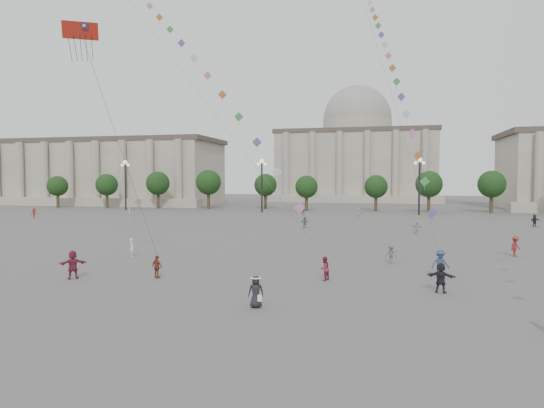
# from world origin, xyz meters

# --- Properties ---
(ground) EXTENTS (360.00, 360.00, 0.00)m
(ground) POSITION_xyz_m (0.00, 0.00, 0.00)
(ground) COLOR #595754
(ground) RESTS_ON ground
(hall_west) EXTENTS (84.00, 26.22, 17.20)m
(hall_west) POSITION_xyz_m (-75.00, 93.89, 8.43)
(hall_west) COLOR #A19887
(hall_west) RESTS_ON ground
(hall_central) EXTENTS (48.30, 34.30, 35.50)m
(hall_central) POSITION_xyz_m (0.00, 129.22, 14.23)
(hall_central) COLOR #A19887
(hall_central) RESTS_ON ground
(tree_row) EXTENTS (137.12, 5.12, 8.00)m
(tree_row) POSITION_xyz_m (0.00, 78.00, 5.39)
(tree_row) COLOR #39281C
(tree_row) RESTS_ON ground
(lamp_post_far_west) EXTENTS (2.00, 0.90, 10.65)m
(lamp_post_far_west) POSITION_xyz_m (-45.00, 70.00, 7.35)
(lamp_post_far_west) COLOR #262628
(lamp_post_far_west) RESTS_ON ground
(lamp_post_mid_west) EXTENTS (2.00, 0.90, 10.65)m
(lamp_post_mid_west) POSITION_xyz_m (-15.00, 70.00, 7.35)
(lamp_post_mid_west) COLOR #262628
(lamp_post_mid_west) RESTS_ON ground
(lamp_post_mid_east) EXTENTS (2.00, 0.90, 10.65)m
(lamp_post_mid_east) POSITION_xyz_m (15.00, 70.00, 7.35)
(lamp_post_mid_east) COLOR #262628
(lamp_post_mid_east) RESTS_ON ground
(person_crowd_0) EXTENTS (0.93, 0.42, 1.56)m
(person_crowd_0) POSITION_xyz_m (-5.89, 65.64, 0.78)
(person_crowd_0) COLOR #365A7B
(person_crowd_0) RESTS_ON ground
(person_crowd_2) EXTENTS (1.13, 1.35, 1.81)m
(person_crowd_2) POSITION_xyz_m (-48.34, 46.42, 0.91)
(person_crowd_2) COLOR maroon
(person_crowd_2) RESTS_ON ground
(person_crowd_3) EXTENTS (1.74, 0.91, 1.79)m
(person_crowd_3) POSITION_xyz_m (12.28, 6.61, 0.90)
(person_crowd_3) COLOR #222228
(person_crowd_3) RESTS_ON ground
(person_crowd_4) EXTENTS (1.60, 1.18, 1.68)m
(person_crowd_4) POSITION_xyz_m (4.60, 59.69, 0.84)
(person_crowd_4) COLOR silver
(person_crowd_4) RESTS_ON ground
(person_crowd_6) EXTENTS (1.11, 0.89, 1.51)m
(person_crowd_6) POSITION_xyz_m (9.52, 16.08, 0.75)
(person_crowd_6) COLOR #58585C
(person_crowd_6) RESTS_ON ground
(person_crowd_7) EXTENTS (1.40, 1.21, 1.53)m
(person_crowd_7) POSITION_xyz_m (12.79, 38.26, 0.76)
(person_crowd_7) COLOR beige
(person_crowd_7) RESTS_ON ground
(person_crowd_8) EXTENTS (1.28, 1.26, 1.77)m
(person_crowd_8) POSITION_xyz_m (19.99, 22.07, 0.88)
(person_crowd_8) COLOR maroon
(person_crowd_8) RESTS_ON ground
(person_crowd_9) EXTENTS (1.60, 1.26, 1.69)m
(person_crowd_9) POSITION_xyz_m (29.42, 51.18, 0.85)
(person_crowd_9) COLOR black
(person_crowd_9) RESTS_ON ground
(person_crowd_10) EXTENTS (0.42, 0.61, 1.60)m
(person_crowd_10) POSITION_xyz_m (-33.42, 51.30, 0.80)
(person_crowd_10) COLOR silver
(person_crowd_10) RESTS_ON ground
(person_crowd_12) EXTENTS (1.45, 0.88, 1.49)m
(person_crowd_12) POSITION_xyz_m (-1.76, 42.44, 0.74)
(person_crowd_12) COLOR slate
(person_crowd_12) RESTS_ON ground
(person_crowd_13) EXTENTS (0.68, 0.68, 1.59)m
(person_crowd_13) POSITION_xyz_m (-12.17, 14.36, 0.80)
(person_crowd_13) COLOR silver
(person_crowd_13) RESTS_ON ground
(tourist_0) EXTENTS (0.98, 0.70, 1.55)m
(tourist_0) POSITION_xyz_m (-5.91, 6.59, 0.77)
(tourist_0) COLOR brown
(tourist_0) RESTS_ON ground
(tourist_2) EXTENTS (1.77, 1.51, 1.92)m
(tourist_2) POSITION_xyz_m (-11.31, 5.09, 0.96)
(tourist_2) COLOR maroon
(tourist_2) RESTS_ON ground
(kite_flyer_0) EXTENTS (0.88, 0.96, 1.59)m
(kite_flyer_0) POSITION_xyz_m (5.18, 8.49, 0.79)
(kite_flyer_0) COLOR maroon
(kite_flyer_0) RESTS_ON ground
(kite_flyer_1) EXTENTS (1.40, 1.06, 1.93)m
(kite_flyer_1) POSITION_xyz_m (12.71, 11.08, 0.96)
(kite_flyer_1) COLOR navy
(kite_flyer_1) RESTS_ON ground
(hat_person) EXTENTS (0.96, 0.80, 1.69)m
(hat_person) POSITION_xyz_m (2.54, 0.92, 0.88)
(hat_person) COLOR black
(hat_person) RESTS_ON ground
(dragon_kite) EXTENTS (3.21, 1.70, 15.47)m
(dragon_kite) POSITION_xyz_m (-10.09, 4.78, 15.41)
(dragon_kite) COLOR #B01F12
(dragon_kite) RESTS_ON ground
(kite_train_west) EXTENTS (42.49, 35.47, 72.08)m
(kite_train_west) POSITION_xyz_m (-17.58, 27.69, 25.92)
(kite_train_west) COLOR #3F3F3F
(kite_train_west) RESTS_ON ground
(kite_train_mid) EXTENTS (11.47, 54.51, 74.21)m
(kite_train_mid) POSITION_xyz_m (6.97, 40.14, 27.57)
(kite_train_mid) COLOR #3F3F3F
(kite_train_mid) RESTS_ON ground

